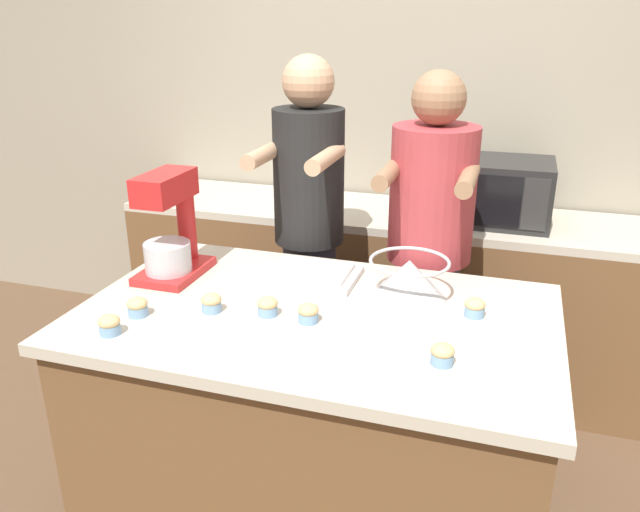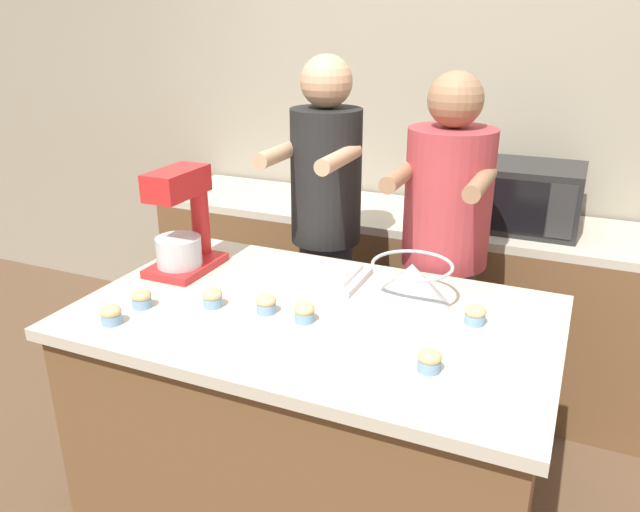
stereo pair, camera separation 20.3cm
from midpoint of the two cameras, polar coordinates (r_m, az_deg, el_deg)
name	(u,v)px [view 2 (the right image)]	position (r m, az deg, el deg)	size (l,w,h in m)	color
back_wall	(440,118)	(3.46, 12.63, 12.22)	(10.00, 0.06, 2.70)	gray
island_counter	(315,430)	(2.31, 2.12, -15.67)	(1.56, 0.95, 0.94)	brown
back_counter	(413,296)	(3.38, 10.21, -3.65)	(2.80, 0.60, 0.92)	brown
person_left	(325,244)	(2.74, 2.63, 1.10)	(0.32, 0.49, 1.72)	#33384C
person_right	(442,271)	(2.62, 13.32, -1.38)	(0.36, 0.51, 1.67)	#33384C
stand_mixer	(183,226)	(2.37, -10.08, 2.64)	(0.20, 0.30, 0.39)	red
mixing_bowl	(411,282)	(2.13, 11.07, -2.41)	(0.28, 0.28, 0.14)	#BCBCC1
baking_tray	(319,274)	(2.31, 2.43, -1.70)	(0.33, 0.25, 0.04)	#BCBCC1
microwave_oven	(520,196)	(3.11, 19.61, 5.19)	(0.55, 0.39, 0.30)	black
cupcake_0	(213,298)	(2.10, -7.09, -3.87)	(0.07, 0.07, 0.06)	#759EC6
cupcake_1	(305,312)	(1.98, 1.56, -5.25)	(0.07, 0.07, 0.06)	#759EC6
cupcake_2	(111,314)	(2.05, -15.92, -5.23)	(0.07, 0.07, 0.06)	#759EC6
cupcake_3	(141,298)	(2.14, -13.43, -3.86)	(0.07, 0.07, 0.06)	#759EC6
cupcake_4	(266,304)	(2.04, -2.12, -4.45)	(0.07, 0.07, 0.06)	#759EC6
cupcake_5	(475,315)	(2.06, 16.79, -5.22)	(0.07, 0.07, 0.06)	#759EC6
cupcake_6	(429,360)	(1.77, 13.28, -9.37)	(0.07, 0.07, 0.06)	#759EC6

